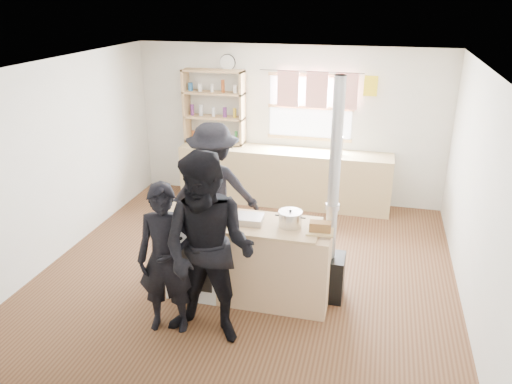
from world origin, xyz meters
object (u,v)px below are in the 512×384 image
(flue_heater, at_px, (330,246))
(bread_board, at_px, (320,228))
(thermos, at_px, (340,146))
(stockpot_stove, at_px, (216,208))
(person_far, at_px, (214,190))
(cooking_island, at_px, (249,259))
(roast_tray, at_px, (246,219))
(person_near_right, at_px, (208,251))
(stockpot_counter, at_px, (290,219))
(person_near_left, at_px, (166,259))
(skillet_greens, at_px, (180,219))

(flue_heater, bearing_deg, bread_board, -108.35)
(thermos, xyz_separation_m, stockpot_stove, (-1.12, -2.67, -0.03))
(bread_board, distance_m, person_far, 1.77)
(stockpot_stove, xyz_separation_m, flue_heater, (1.28, 0.10, -0.36))
(cooking_island, bearing_deg, bread_board, -5.21)
(bread_board, bearing_deg, thermos, 91.29)
(stockpot_stove, bearing_deg, roast_tray, -17.05)
(cooking_island, xyz_separation_m, flue_heater, (0.87, 0.20, 0.18))
(person_near_right, xyz_separation_m, person_far, (-0.51, 1.68, -0.08))
(thermos, bearing_deg, stockpot_stove, -112.84)
(roast_tray, height_order, person_far, person_far)
(bread_board, bearing_deg, person_far, 146.93)
(cooking_island, relative_size, roast_tray, 5.17)
(stockpot_stove, relative_size, person_far, 0.13)
(stockpot_counter, xyz_separation_m, person_far, (-1.15, 0.89, -0.13))
(stockpot_counter, bearing_deg, person_near_left, -145.40)
(stockpot_counter, bearing_deg, cooking_island, -179.41)
(thermos, bearing_deg, person_near_right, -104.19)
(roast_tray, relative_size, person_far, 0.22)
(thermos, height_order, bread_board, thermos)
(bread_board, xyz_separation_m, person_far, (-1.48, 0.96, -0.10))
(skillet_greens, bearing_deg, flue_heater, 12.92)
(cooking_island, xyz_separation_m, roast_tray, (-0.02, -0.01, 0.51))
(skillet_greens, relative_size, person_near_left, 0.22)
(cooking_island, xyz_separation_m, skillet_greens, (-0.72, -0.17, 0.49))
(stockpot_stove, bearing_deg, stockpot_counter, -6.44)
(cooking_island, distance_m, flue_heater, 0.92)
(skillet_greens, xyz_separation_m, person_near_right, (0.54, -0.62, 0.01))
(skillet_greens, relative_size, bread_board, 1.21)
(stockpot_stove, xyz_separation_m, person_far, (-0.29, 0.79, -0.13))
(flue_heater, bearing_deg, thermos, 93.41)
(skillet_greens, xyz_separation_m, flue_heater, (1.60, 0.37, -0.31))
(roast_tray, bearing_deg, stockpot_stove, 162.95)
(cooking_island, bearing_deg, flue_heater, 12.79)
(cooking_island, bearing_deg, person_near_right, -102.76)
(thermos, xyz_separation_m, stockpot_counter, (-0.26, -2.77, -0.02))
(bread_board, height_order, person_near_right, person_near_right)
(stockpot_counter, distance_m, person_far, 1.46)
(skillet_greens, height_order, stockpot_stove, stockpot_stove)
(cooking_island, bearing_deg, stockpot_stove, 165.80)
(person_near_left, bearing_deg, bread_board, 14.94)
(bread_board, relative_size, person_far, 0.16)
(skillet_greens, bearing_deg, person_near_left, -81.97)
(person_near_left, height_order, person_far, person_far)
(cooking_island, relative_size, skillet_greens, 5.59)
(cooking_island, xyz_separation_m, person_near_left, (-0.64, -0.75, 0.33))
(thermos, distance_m, cooking_island, 2.92)
(stockpot_stove, bearing_deg, person_near_right, -75.95)
(roast_tray, distance_m, stockpot_counter, 0.48)
(stockpot_stove, distance_m, bread_board, 1.20)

